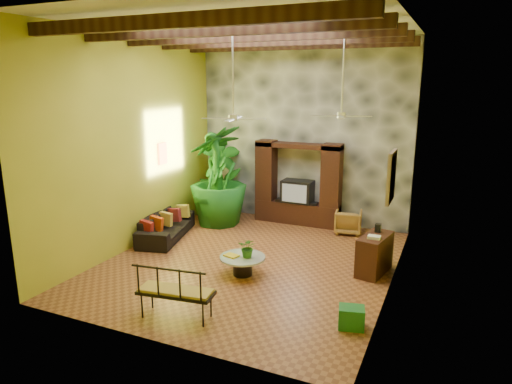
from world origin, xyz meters
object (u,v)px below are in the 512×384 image
at_px(side_console, 374,254).
at_px(green_bin, 351,317).
at_px(tall_plant_b, 211,189).
at_px(coffee_table, 243,263).
at_px(tall_plant_a, 221,177).
at_px(iron_bench, 173,289).
at_px(wicker_armchair, 348,222).
at_px(sofa, 166,226).
at_px(entertainment_center, 298,190).
at_px(ceiling_fan_back, 342,106).
at_px(tall_plant_c, 218,175).
at_px(ceiling_fan_front, 233,108).

distance_m(side_console, green_bin, 2.39).
xyz_separation_m(tall_plant_b, coffee_table, (2.27, -2.74, -0.77)).
bearing_deg(tall_plant_a, iron_bench, -69.43).
relative_size(tall_plant_a, iron_bench, 1.72).
bearing_deg(wicker_armchair, tall_plant_b, 4.36).
distance_m(sofa, coffee_table, 3.06).
bearing_deg(wicker_armchair, entertainment_center, -19.24).
bearing_deg(green_bin, ceiling_fan_back, 108.84).
xyz_separation_m(wicker_armchair, iron_bench, (-1.66, -5.66, 0.24)).
distance_m(wicker_armchair, side_console, 2.57).
xyz_separation_m(tall_plant_c, green_bin, (4.63, -4.05, -1.20)).
bearing_deg(wicker_armchair, side_console, 106.69).
relative_size(tall_plant_b, coffee_table, 2.18).
height_order(tall_plant_c, iron_bench, tall_plant_c).
bearing_deg(tall_plant_b, ceiling_fan_front, -51.46).
bearing_deg(tall_plant_b, green_bin, -39.22).
distance_m(wicker_armchair, tall_plant_c, 3.72).
xyz_separation_m(entertainment_center, ceiling_fan_back, (1.60, -1.94, 2.44)).
bearing_deg(ceiling_fan_front, tall_plant_b, 128.54).
height_order(entertainment_center, wicker_armchair, entertainment_center).
relative_size(tall_plant_a, coffee_table, 2.48).
relative_size(tall_plant_a, tall_plant_c, 0.84).
xyz_separation_m(tall_plant_a, tall_plant_c, (0.33, -0.78, 0.22)).
relative_size(wicker_armchair, coffee_table, 0.72).
xyz_separation_m(tall_plant_a, coffee_table, (2.44, -3.66, -0.91)).
height_order(wicker_armchair, tall_plant_b, tall_plant_b).
height_order(entertainment_center, tall_plant_c, tall_plant_c).
bearing_deg(tall_plant_a, sofa, -98.24).
height_order(tall_plant_a, tall_plant_c, tall_plant_c).
height_order(ceiling_fan_front, tall_plant_a, ceiling_fan_front).
bearing_deg(entertainment_center, tall_plant_c, -154.07).
xyz_separation_m(ceiling_fan_front, tall_plant_c, (-1.78, 2.57, -2.02)).
xyz_separation_m(sofa, tall_plant_c, (0.67, 1.60, 1.07)).
bearing_deg(tall_plant_c, tall_plant_b, -137.32).
distance_m(ceiling_fan_back, wicker_armchair, 3.50).
bearing_deg(green_bin, wicker_armchair, 103.47).
distance_m(sofa, tall_plant_a, 2.55).
height_order(ceiling_fan_back, tall_plant_c, ceiling_fan_back).
height_order(wicker_armchair, tall_plant_c, tall_plant_c).
height_order(entertainment_center, tall_plant_b, entertainment_center).
xyz_separation_m(tall_plant_c, side_console, (4.58, -1.67, -0.98)).
xyz_separation_m(ceiling_fan_back, coffee_table, (-1.47, -1.91, -3.15)).
bearing_deg(tall_plant_a, side_console, -26.52).
distance_m(ceiling_fan_front, green_bin, 4.55).
relative_size(sofa, coffee_table, 2.30).
distance_m(entertainment_center, ceiling_fan_front, 4.30).
bearing_deg(tall_plant_c, tall_plant_a, 112.79).
height_order(ceiling_fan_front, coffee_table, ceiling_fan_front).
bearing_deg(ceiling_fan_front, coffee_table, -42.95).
bearing_deg(entertainment_center, ceiling_fan_back, -50.43).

